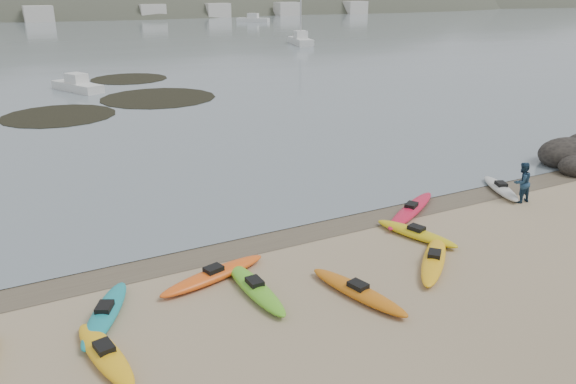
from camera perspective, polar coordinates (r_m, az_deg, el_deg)
ground at (r=21.23m, az=0.00°, el=-3.80°), size 600.00×600.00×0.00m
wet_sand at (r=20.98m, az=0.38°, el=-4.09°), size 60.00×60.00×0.00m
kayaks at (r=18.19m, az=2.16°, el=-7.54°), size 22.61×7.99×0.34m
person_east at (r=25.55m, az=22.67°, el=0.91°), size 0.87×0.69×1.75m
kelp_mats at (r=49.13m, az=-16.40°, el=9.29°), size 16.63×22.20×0.04m
moored_boats at (r=103.27m, az=-20.17°, el=14.51°), size 102.60×91.09×1.23m
far_hills at (r=218.00m, az=-15.17°, el=13.03°), size 550.00×135.00×80.00m
far_town at (r=162.99m, az=-23.46°, el=16.28°), size 199.00×5.00×4.00m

